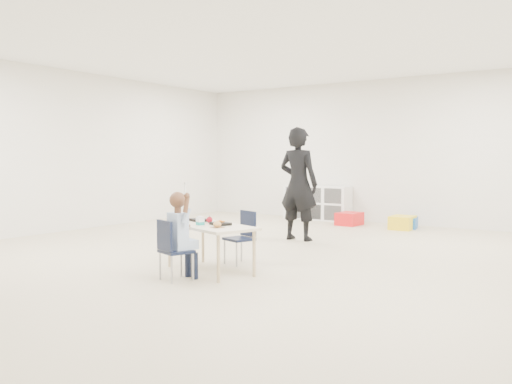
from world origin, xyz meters
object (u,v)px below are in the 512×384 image
Objects in this scene: table at (210,248)px; cubby_shelf at (317,203)px; child at (176,232)px; adult at (298,184)px; chair_near at (176,250)px.

cubby_shelf is (-1.43, 5.23, 0.08)m from table.
cubby_shelf is at bearing 121.92° from child.
cubby_shelf is at bearing -68.25° from adult.
table is 2.68m from adult.
table is at bearing 106.41° from chair_near.
adult is (-0.36, 2.59, 0.60)m from table.
cubby_shelf reaches higher than chair_near.
table is 5.42m from cubby_shelf.
chair_near is at bearing -73.59° from table.
table is 2.01× the size of chair_near.
cubby_shelf is 0.80× the size of adult.
adult reaches higher than cubby_shelf.
child reaches higher than cubby_shelf.
cubby_shelf is at bearing 123.42° from table.
cubby_shelf is (-1.41, 5.76, 0.03)m from chair_near.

